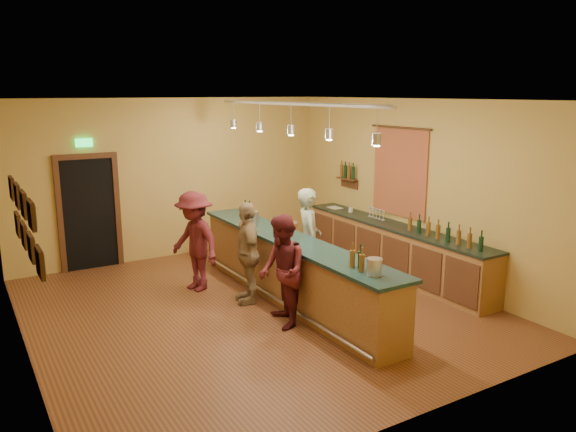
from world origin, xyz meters
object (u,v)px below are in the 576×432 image
bartender (309,240)px  customer_a (282,271)px  bar_stool (288,229)px  tasting_bar (291,265)px  customer_c (195,241)px  customer_b (248,253)px  back_counter (394,249)px

bartender → customer_a: 1.57m
bartender → bar_stool: bartender is taller
tasting_bar → bar_stool: 2.26m
bartender → customer_c: size_ratio=1.03×
tasting_bar → bartender: bearing=30.0°
customer_c → bar_stool: (2.23, 0.64, -0.21)m
customer_b → customer_c: 1.09m
back_counter → tasting_bar: size_ratio=0.89×
customer_c → bar_stool: size_ratio=2.17×
bartender → customer_c: bearing=81.3°
bartender → back_counter: bearing=-71.9°
back_counter → customer_c: customer_c is taller
customer_c → bar_stool: bearing=90.4°
bartender → customer_b: bartender is taller
back_counter → customer_c: 3.63m
back_counter → bar_stool: (-1.20, 1.77, 0.15)m
bar_stool → back_counter: bearing=-55.9°
customer_b → bar_stool: size_ratio=2.09×
back_counter → bar_stool: size_ratio=5.81×
customer_b → bar_stool: customer_b is taller
back_counter → bar_stool: bearing=124.1°
customer_b → customer_c: (-0.50, 0.96, 0.03)m
tasting_bar → bar_stool: tasting_bar is taller
back_counter → bar_stool: 2.14m
tasting_bar → customer_c: size_ratio=3.00×
back_counter → customer_b: 2.95m
back_counter → customer_b: bearing=176.7°
customer_a → customer_b: customer_b is taller
tasting_bar → customer_c: customer_c is taller
customer_b → bar_stool: bearing=149.8°
customer_a → customer_c: size_ratio=0.96×
customer_b → customer_a: bearing=16.3°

